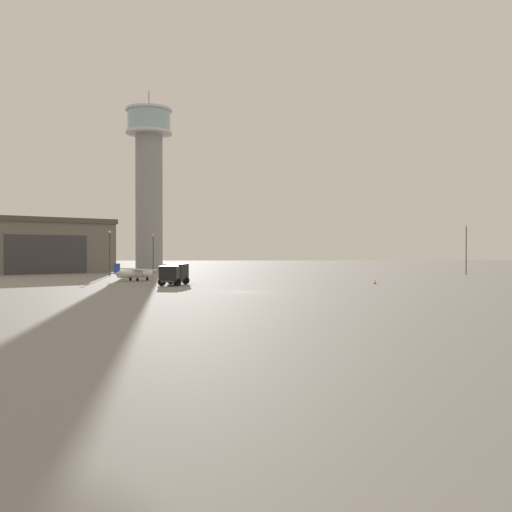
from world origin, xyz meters
name	(u,v)px	position (x,y,z in m)	size (l,w,h in m)	color
ground_plane	(243,292)	(0.00, 0.00, 0.00)	(400.00, 400.00, 0.00)	gray
control_tower	(149,177)	(-18.56, 67.75, 21.16)	(10.34, 10.34, 40.35)	gray
hangar	(33,246)	(-40.27, 55.82, 5.50)	(33.28, 30.47, 10.96)	#6B665B
airplane_white	(134,273)	(-15.11, 23.06, 1.23)	(7.01, 7.62, 2.63)	white
truck_box_black	(175,273)	(-8.42, 12.87, 1.57)	(3.82, 6.38, 2.74)	#38383D
light_post_west	(466,245)	(42.76, 40.72, 5.49)	(0.44, 0.44, 9.29)	#38383D
light_post_east	(110,249)	(-22.00, 40.15, 4.82)	(0.44, 0.44, 8.02)	#38383D
light_post_north	(153,250)	(-16.07, 54.26, 4.72)	(0.44, 0.44, 7.82)	#38383D
traffic_cone_near_left	(375,282)	(18.30, 13.79, 0.27)	(0.36, 0.36, 0.56)	black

